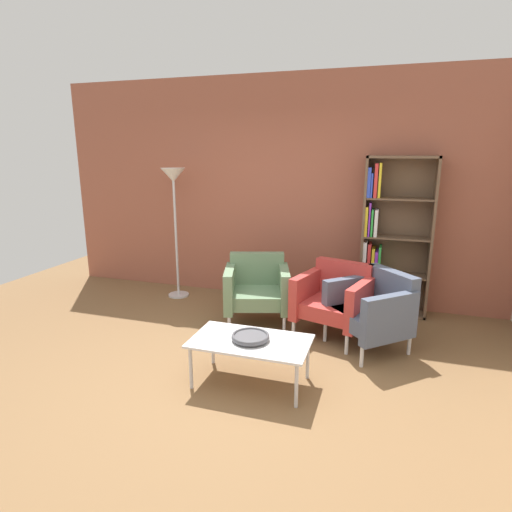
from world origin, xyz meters
TOP-DOWN VIEW (x-y plane):
  - ground_plane at (0.00, 0.00)m, footprint 8.32×8.32m
  - brick_back_panel at (0.00, 2.46)m, footprint 6.40×0.12m
  - bookshelf_tall at (1.35, 2.25)m, footprint 0.80×0.30m
  - coffee_table_low at (0.30, 0.13)m, footprint 1.00×0.56m
  - decorative_bowl at (0.30, 0.13)m, footprint 0.32×0.32m
  - armchair_spare_guest at (0.84, 1.35)m, footprint 0.87×0.83m
  - armchair_by_bookshelf at (-0.06, 1.44)m, footprint 0.87×0.83m
  - armchair_corner_red at (1.24, 1.18)m, footprint 0.95×0.95m
  - floor_lamp_torchiere at (-1.38, 1.98)m, footprint 0.32×0.32m

SIDE VIEW (x-z plane):
  - ground_plane at x=0.00m, z-range 0.00..0.00m
  - coffee_table_low at x=0.30m, z-range 0.17..0.57m
  - armchair_spare_guest at x=0.84m, z-range 0.02..0.80m
  - armchair_by_bookshelf at x=-0.06m, z-range 0.02..0.80m
  - armchair_corner_red at x=1.24m, z-range 0.02..0.80m
  - decorative_bowl at x=0.30m, z-range 0.41..0.46m
  - bookshelf_tall at x=1.35m, z-range -0.03..1.87m
  - floor_lamp_torchiere at x=-1.38m, z-range 0.58..2.32m
  - brick_back_panel at x=0.00m, z-range 0.00..2.90m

